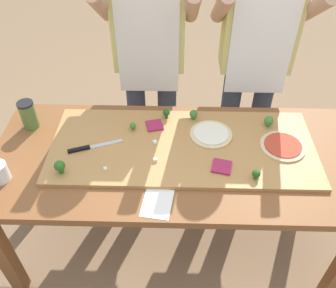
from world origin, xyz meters
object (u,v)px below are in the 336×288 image
(pizza_whole_tomato_red, at_px, (283,146))
(flour_cup, at_px, (0,173))
(broccoli_floret_back_left, at_px, (194,114))
(broccoli_floret_back_right, at_px, (133,126))
(sauce_jar, at_px, (29,115))
(pizza_whole_white_garlic, at_px, (211,134))
(chefs_knife, at_px, (88,147))
(prep_table, at_px, (175,168))
(cook_right, at_px, (256,52))
(cheese_crumble_a, at_px, (155,142))
(cheese_crumble_c, at_px, (155,160))
(broccoli_floret_front_mid, at_px, (269,121))
(broccoli_floret_center_left, at_px, (167,113))
(cook_left, at_px, (150,51))
(recipe_note, at_px, (158,203))
(broccoli_floret_front_left, at_px, (60,166))
(broccoli_floret_center_right, at_px, (256,174))
(cheese_crumble_b, at_px, (106,169))
(pizza_slice_near_right, at_px, (222,167))
(pizza_slice_far_right, at_px, (155,125))

(pizza_whole_tomato_red, relative_size, flour_cup, 2.43)
(broccoli_floret_back_left, bearing_deg, pizza_whole_tomato_red, -25.53)
(broccoli_floret_back_right, relative_size, sauce_jar, 0.29)
(pizza_whole_white_garlic, bearing_deg, chefs_knife, -169.51)
(prep_table, relative_size, cook_right, 1.10)
(cheese_crumble_a, xyz_separation_m, cheese_crumble_c, (0.01, -0.12, -0.00))
(prep_table, relative_size, broccoli_floret_back_right, 40.67)
(broccoli_floret_front_mid, xyz_separation_m, cheese_crumble_a, (-0.60, -0.15, -0.03))
(broccoli_floret_back_left, relative_size, cook_right, 0.03)
(pizza_whole_white_garlic, bearing_deg, broccoli_floret_center_left, 149.86)
(broccoli_floret_back_right, relative_size, cook_left, 0.03)
(cheese_crumble_a, bearing_deg, pizza_whole_tomato_red, -0.74)
(broccoli_floret_back_left, height_order, cheese_crumble_c, broccoli_floret_back_left)
(chefs_knife, bearing_deg, recipe_note, -41.33)
(broccoli_floret_front_mid, xyz_separation_m, broccoli_floret_front_left, (-1.02, -0.36, 0.01))
(broccoli_floret_center_right, xyz_separation_m, flour_cup, (-1.18, -0.02, -0.01))
(cheese_crumble_b, bearing_deg, cook_right, 43.27)
(pizza_whole_white_garlic, relative_size, recipe_note, 1.33)
(recipe_note, xyz_separation_m, cook_right, (0.53, 0.91, 0.24))
(broccoli_floret_front_mid, relative_size, flour_cup, 0.67)
(broccoli_floret_front_mid, distance_m, cheese_crumble_a, 0.62)
(chefs_knife, xyz_separation_m, cook_left, (0.28, 0.59, 0.22))
(broccoli_floret_front_mid, bearing_deg, cheese_crumble_b, -157.22)
(broccoli_floret_center_right, bearing_deg, flour_cup, -179.09)
(prep_table, xyz_separation_m, broccoli_floret_front_mid, (0.50, 0.21, 0.15))
(broccoli_floret_back_right, bearing_deg, sauce_jar, 176.17)
(chefs_knife, distance_m, cook_left, 0.69)
(pizza_slice_near_right, distance_m, broccoli_floret_center_left, 0.46)
(pizza_slice_far_right, relative_size, broccoli_floret_front_mid, 1.36)
(chefs_knife, relative_size, broccoli_floret_center_right, 5.42)
(broccoli_floret_center_right, relative_size, broccoli_floret_center_left, 0.83)
(broccoli_floret_front_mid, height_order, cheese_crumble_a, broccoli_floret_front_mid)
(broccoli_floret_front_left, xyz_separation_m, broccoli_floret_back_left, (0.63, 0.41, -0.01))
(chefs_knife, relative_size, broccoli_floret_front_left, 3.79)
(pizza_whole_white_garlic, distance_m, pizza_slice_far_right, 0.30)
(prep_table, xyz_separation_m, broccoli_floret_center_left, (-0.05, 0.27, 0.15))
(pizza_whole_white_garlic, relative_size, pizza_whole_tomato_red, 0.98)
(pizza_whole_white_garlic, xyz_separation_m, sauce_jar, (-0.97, 0.07, 0.05))
(flour_cup, relative_size, cook_left, 0.06)
(flour_cup, bearing_deg, cook_left, 50.44)
(broccoli_floret_front_left, relative_size, cheese_crumble_c, 4.11)
(sauce_jar, bearing_deg, prep_table, -14.64)
(broccoli_floret_front_mid, height_order, recipe_note, broccoli_floret_front_mid)
(pizza_slice_far_right, bearing_deg, broccoli_floret_front_left, -140.35)
(broccoli_floret_back_right, bearing_deg, pizza_slice_far_right, 15.04)
(broccoli_floret_center_right, relative_size, broccoli_floret_back_right, 1.09)
(prep_table, height_order, cook_left, cook_left)
(chefs_knife, distance_m, flour_cup, 0.42)
(pizza_whole_tomato_red, relative_size, cheese_crumble_a, 12.43)
(broccoli_floret_front_left, bearing_deg, cheese_crumble_b, 5.55)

